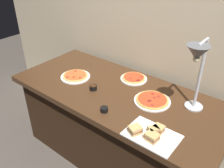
{
  "coord_description": "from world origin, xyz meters",
  "views": [
    {
      "loc": [
        1.07,
        -1.41,
        1.88
      ],
      "look_at": [
        -0.05,
        0.0,
        0.81
      ],
      "focal_mm": 38.94,
      "sensor_mm": 36.0,
      "label": 1
    }
  ],
  "objects_px": {
    "pizza_plate_front": "(75,76)",
    "sauce_cup_near": "(104,109)",
    "sandwich_platter": "(150,134)",
    "pizza_plate_center": "(134,78)",
    "heat_lamp": "(197,60)",
    "sauce_cup_far": "(93,87)",
    "pizza_plate_raised_stand": "(152,100)"
  },
  "relations": [
    {
      "from": "heat_lamp",
      "to": "sauce_cup_near",
      "type": "relative_size",
      "value": 9.48
    },
    {
      "from": "pizza_plate_front",
      "to": "sandwich_platter",
      "type": "xyz_separation_m",
      "value": [
        0.97,
        -0.25,
        0.01
      ]
    },
    {
      "from": "heat_lamp",
      "to": "sandwich_platter",
      "type": "relative_size",
      "value": 1.63
    },
    {
      "from": "pizza_plate_front",
      "to": "pizza_plate_center",
      "type": "xyz_separation_m",
      "value": [
        0.46,
        0.31,
        0.0
      ]
    },
    {
      "from": "sauce_cup_near",
      "to": "sauce_cup_far",
      "type": "height_order",
      "value": "sauce_cup_far"
    },
    {
      "from": "pizza_plate_front",
      "to": "pizza_plate_raised_stand",
      "type": "distance_m",
      "value": 0.78
    },
    {
      "from": "sandwich_platter",
      "to": "sauce_cup_near",
      "type": "distance_m",
      "value": 0.41
    },
    {
      "from": "pizza_plate_front",
      "to": "pizza_plate_center",
      "type": "distance_m",
      "value": 0.55
    },
    {
      "from": "pizza_plate_front",
      "to": "sauce_cup_near",
      "type": "bearing_deg",
      "value": -23.04
    },
    {
      "from": "heat_lamp",
      "to": "sauce_cup_near",
      "type": "bearing_deg",
      "value": -145.33
    },
    {
      "from": "pizza_plate_center",
      "to": "sauce_cup_far",
      "type": "relative_size",
      "value": 3.83
    },
    {
      "from": "sauce_cup_far",
      "to": "pizza_plate_front",
      "type": "bearing_deg",
      "value": 168.47
    },
    {
      "from": "pizza_plate_front",
      "to": "sauce_cup_near",
      "type": "height_order",
      "value": "sauce_cup_near"
    },
    {
      "from": "pizza_plate_front",
      "to": "sauce_cup_near",
      "type": "xyz_separation_m",
      "value": [
        0.56,
        -0.24,
        0.01
      ]
    },
    {
      "from": "heat_lamp",
      "to": "pizza_plate_center",
      "type": "bearing_deg",
      "value": 162.13
    },
    {
      "from": "pizza_plate_center",
      "to": "sauce_cup_near",
      "type": "distance_m",
      "value": 0.55
    },
    {
      "from": "heat_lamp",
      "to": "sauce_cup_far",
      "type": "bearing_deg",
      "value": -167.63
    },
    {
      "from": "heat_lamp",
      "to": "sauce_cup_far",
      "type": "relative_size",
      "value": 8.81
    },
    {
      "from": "sandwich_platter",
      "to": "pizza_plate_center",
      "type": "bearing_deg",
      "value": 132.17
    },
    {
      "from": "pizza_plate_front",
      "to": "sauce_cup_near",
      "type": "relative_size",
      "value": 4.63
    },
    {
      "from": "heat_lamp",
      "to": "sauce_cup_near",
      "type": "height_order",
      "value": "heat_lamp"
    },
    {
      "from": "sandwich_platter",
      "to": "sauce_cup_far",
      "type": "relative_size",
      "value": 5.42
    },
    {
      "from": "heat_lamp",
      "to": "pizza_plate_center",
      "type": "height_order",
      "value": "heat_lamp"
    },
    {
      "from": "heat_lamp",
      "to": "pizza_plate_center",
      "type": "xyz_separation_m",
      "value": [
        -0.61,
        0.2,
        -0.43
      ]
    },
    {
      "from": "sandwich_platter",
      "to": "sauce_cup_far",
      "type": "bearing_deg",
      "value": 164.13
    },
    {
      "from": "pizza_plate_center",
      "to": "pizza_plate_raised_stand",
      "type": "bearing_deg",
      "value": -33.15
    },
    {
      "from": "sandwich_platter",
      "to": "heat_lamp",
      "type": "bearing_deg",
      "value": 75.15
    },
    {
      "from": "pizza_plate_front",
      "to": "pizza_plate_center",
      "type": "relative_size",
      "value": 1.12
    },
    {
      "from": "pizza_plate_raised_stand",
      "to": "sandwich_platter",
      "type": "relative_size",
      "value": 0.84
    },
    {
      "from": "pizza_plate_front",
      "to": "sauce_cup_far",
      "type": "bearing_deg",
      "value": -11.53
    },
    {
      "from": "pizza_plate_front",
      "to": "sauce_cup_near",
      "type": "distance_m",
      "value": 0.6
    },
    {
      "from": "pizza_plate_raised_stand",
      "to": "sandwich_platter",
      "type": "height_order",
      "value": "sandwich_platter"
    }
  ]
}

